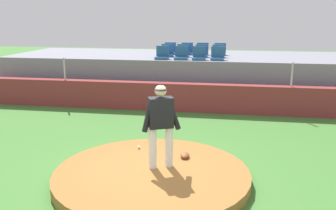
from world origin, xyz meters
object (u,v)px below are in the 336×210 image
(stadium_chair_2, at_px, (199,56))
(stadium_chair_3, at_px, (217,56))
(stadium_chair_5, at_px, (183,53))
(stadium_chair_8, at_px, (170,51))
(baseball, at_px, (139,147))
(stadium_chair_6, at_px, (201,53))
(stadium_chair_1, at_px, (181,55))
(stadium_chair_10, at_px, (202,51))
(pitcher, at_px, (161,120))
(stadium_chair_9, at_px, (187,51))
(fielding_glove, at_px, (185,155))
(stadium_chair_0, at_px, (162,55))
(stadium_chair_11, at_px, (220,51))
(stadium_chair_7, at_px, (218,53))
(stadium_chair_4, at_px, (167,53))

(stadium_chair_2, xyz_separation_m, stadium_chair_3, (0.68, 0.03, 0.00))
(stadium_chair_5, relative_size, stadium_chair_8, 1.00)
(baseball, height_order, stadium_chair_6, stadium_chair_6)
(baseball, height_order, stadium_chair_1, stadium_chair_1)
(stadium_chair_10, bearing_deg, pitcher, 88.75)
(stadium_chair_5, bearing_deg, stadium_chair_9, -93.43)
(fielding_glove, relative_size, stadium_chair_1, 0.60)
(stadium_chair_0, relative_size, stadium_chair_2, 1.00)
(stadium_chair_0, bearing_deg, stadium_chair_3, -179.16)
(baseball, relative_size, stadium_chair_3, 0.15)
(stadium_chair_3, bearing_deg, stadium_chair_0, 0.84)
(stadium_chair_0, bearing_deg, stadium_chair_6, -147.48)
(stadium_chair_8, distance_m, stadium_chair_10, 1.39)
(stadium_chair_2, distance_m, stadium_chair_10, 1.83)
(stadium_chair_6, xyz_separation_m, stadium_chair_9, (-0.69, 0.91, 0.00))
(stadium_chair_11, bearing_deg, fielding_glove, 86.50)
(baseball, relative_size, stadium_chair_2, 0.15)
(stadium_chair_7, distance_m, stadium_chair_8, 2.26)
(stadium_chair_0, relative_size, stadium_chair_6, 1.00)
(fielding_glove, bearing_deg, stadium_chair_5, 6.05)
(stadium_chair_7, xyz_separation_m, stadium_chair_9, (-1.36, 0.87, 0.00))
(baseball, xyz_separation_m, fielding_glove, (1.15, -0.38, 0.02))
(stadium_chair_5, bearing_deg, baseball, 88.34)
(stadium_chair_0, bearing_deg, baseball, 94.89)
(pitcher, xyz_separation_m, stadium_chair_5, (-0.53, 7.61, 0.59))
(stadium_chair_4, relative_size, stadium_chair_6, 1.00)
(stadium_chair_3, height_order, stadium_chair_8, same)
(stadium_chair_1, bearing_deg, stadium_chair_5, -87.12)
(stadium_chair_2, bearing_deg, stadium_chair_9, -69.80)
(stadium_chair_2, distance_m, stadium_chair_8, 2.29)
(stadium_chair_1, height_order, stadium_chair_2, same)
(pitcher, height_order, stadium_chair_1, stadium_chair_1)
(stadium_chair_11, bearing_deg, stadium_chair_1, 52.40)
(stadium_chair_6, bearing_deg, stadium_chair_10, -88.29)
(stadium_chair_11, bearing_deg, stadium_chair_6, 52.57)
(baseball, relative_size, stadium_chair_5, 0.15)
(fielding_glove, height_order, stadium_chair_7, stadium_chair_7)
(baseball, xyz_separation_m, stadium_chair_2, (0.91, 5.74, 1.59))
(stadium_chair_9, xyz_separation_m, stadium_chair_10, (0.66, 0.02, 0.00))
(stadium_chair_5, relative_size, stadium_chair_6, 1.00)
(stadium_chair_1, relative_size, stadium_chair_7, 1.00)
(stadium_chair_3, bearing_deg, stadium_chair_2, 2.45)
(stadium_chair_4, xyz_separation_m, stadium_chair_10, (1.36, 0.92, 0.00))
(baseball, xyz_separation_m, stadium_chair_11, (1.64, 7.56, 1.59))
(stadium_chair_6, bearing_deg, stadium_chair_9, -52.91)
(baseball, relative_size, fielding_glove, 0.25)
(stadium_chair_5, xyz_separation_m, stadium_chair_10, (0.71, 0.94, 0.00))
(fielding_glove, bearing_deg, baseball, 70.10)
(stadium_chair_1, bearing_deg, stadium_chair_4, -52.74)
(pitcher, bearing_deg, stadium_chair_10, 65.38)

